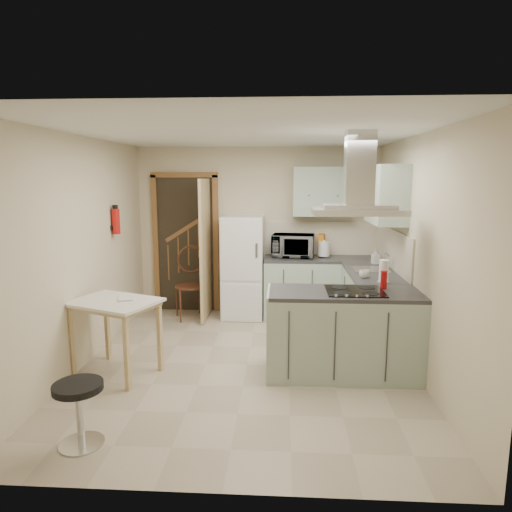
# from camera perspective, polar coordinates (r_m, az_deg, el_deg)

# --- Properties ---
(floor) EXTENTS (4.20, 4.20, 0.00)m
(floor) POSITION_cam_1_polar(r_m,az_deg,el_deg) (5.21, -1.12, -13.43)
(floor) COLOR tan
(floor) RESTS_ON ground
(ceiling) EXTENTS (4.20, 4.20, 0.00)m
(ceiling) POSITION_cam_1_polar(r_m,az_deg,el_deg) (4.80, -1.22, 15.13)
(ceiling) COLOR silver
(ceiling) RESTS_ON back_wall
(back_wall) EXTENTS (3.60, 0.00, 3.60)m
(back_wall) POSITION_cam_1_polar(r_m,az_deg,el_deg) (6.93, 0.19, 3.15)
(back_wall) COLOR beige
(back_wall) RESTS_ON floor
(left_wall) EXTENTS (0.00, 4.20, 4.20)m
(left_wall) POSITION_cam_1_polar(r_m,az_deg,el_deg) (5.30, -20.94, 0.44)
(left_wall) COLOR beige
(left_wall) RESTS_ON floor
(right_wall) EXTENTS (0.00, 4.20, 4.20)m
(right_wall) POSITION_cam_1_polar(r_m,az_deg,el_deg) (5.04, 19.68, 0.05)
(right_wall) COLOR beige
(right_wall) RESTS_ON floor
(doorway) EXTENTS (1.10, 0.12, 2.10)m
(doorway) POSITION_cam_1_polar(r_m,az_deg,el_deg) (7.07, -8.76, 1.53)
(doorway) COLOR brown
(doorway) RESTS_ON floor
(fridge) EXTENTS (0.60, 0.60, 1.50)m
(fridge) POSITION_cam_1_polar(r_m,az_deg,el_deg) (6.72, -1.65, -1.38)
(fridge) COLOR white
(fridge) RESTS_ON floor
(counter_back) EXTENTS (1.08, 0.60, 0.90)m
(counter_back) POSITION_cam_1_polar(r_m,az_deg,el_deg) (6.77, 5.65, -3.94)
(counter_back) COLOR #9EB2A0
(counter_back) RESTS_ON floor
(counter_right) EXTENTS (0.60, 1.95, 0.90)m
(counter_right) POSITION_cam_1_polar(r_m,az_deg,el_deg) (6.21, 13.70, -5.44)
(counter_right) COLOR #9EB2A0
(counter_right) RESTS_ON floor
(splashback) EXTENTS (1.68, 0.02, 0.50)m
(splashback) POSITION_cam_1_polar(r_m,az_deg,el_deg) (6.94, 8.13, 2.23)
(splashback) COLOR beige
(splashback) RESTS_ON counter_back
(wall_cabinet_back) EXTENTS (0.85, 0.35, 0.70)m
(wall_cabinet_back) POSITION_cam_1_polar(r_m,az_deg,el_deg) (6.72, 8.30, 7.97)
(wall_cabinet_back) COLOR #9EB2A0
(wall_cabinet_back) RESTS_ON back_wall
(wall_cabinet_right) EXTENTS (0.35, 0.90, 0.70)m
(wall_cabinet_right) POSITION_cam_1_polar(r_m,az_deg,el_deg) (5.76, 15.98, 7.41)
(wall_cabinet_right) COLOR #9EB2A0
(wall_cabinet_right) RESTS_ON right_wall
(peninsula) EXTENTS (1.55, 0.65, 0.90)m
(peninsula) POSITION_cam_1_polar(r_m,az_deg,el_deg) (4.90, 10.89, -9.46)
(peninsula) COLOR #9EB2A0
(peninsula) RESTS_ON floor
(hob) EXTENTS (0.58, 0.50, 0.01)m
(hob) POSITION_cam_1_polar(r_m,az_deg,el_deg) (4.79, 12.25, -4.29)
(hob) COLOR black
(hob) RESTS_ON peninsula
(extractor_hood) EXTENTS (0.90, 0.55, 0.10)m
(extractor_hood) POSITION_cam_1_polar(r_m,az_deg,el_deg) (4.66, 12.62, 5.46)
(extractor_hood) COLOR silver
(extractor_hood) RESTS_ON ceiling
(sink) EXTENTS (0.45, 0.40, 0.01)m
(sink) POSITION_cam_1_polar(r_m,az_deg,el_deg) (5.94, 14.17, -1.64)
(sink) COLOR silver
(sink) RESTS_ON counter_right
(fire_extinguisher) EXTENTS (0.10, 0.10, 0.32)m
(fire_extinguisher) POSITION_cam_1_polar(r_m,az_deg,el_deg) (6.08, -17.11, 4.15)
(fire_extinguisher) COLOR #B2140F
(fire_extinguisher) RESTS_ON left_wall
(drop_leaf_table) EXTENTS (1.03, 0.91, 0.80)m
(drop_leaf_table) POSITION_cam_1_polar(r_m,az_deg,el_deg) (5.07, -17.08, -9.69)
(drop_leaf_table) COLOR #DDAF88
(drop_leaf_table) RESTS_ON floor
(bentwood_chair) EXTENTS (0.56, 0.56, 0.97)m
(bentwood_chair) POSITION_cam_1_polar(r_m,az_deg,el_deg) (6.75, -8.27, -3.75)
(bentwood_chair) COLOR #53231B
(bentwood_chair) RESTS_ON floor
(stool) EXTENTS (0.39, 0.39, 0.51)m
(stool) POSITION_cam_1_polar(r_m,az_deg,el_deg) (3.96, -21.17, -17.93)
(stool) COLOR black
(stool) RESTS_ON floor
(microwave) EXTENTS (0.64, 0.47, 0.33)m
(microwave) POSITION_cam_1_polar(r_m,az_deg,el_deg) (6.70, 4.65, 1.30)
(microwave) COLOR black
(microwave) RESTS_ON counter_back
(kettle) EXTENTS (0.22, 0.22, 0.25)m
(kettle) POSITION_cam_1_polar(r_m,az_deg,el_deg) (6.72, 8.47, 0.89)
(kettle) COLOR white
(kettle) RESTS_ON counter_back
(cereal_box) EXTENTS (0.13, 0.23, 0.32)m
(cereal_box) POSITION_cam_1_polar(r_m,az_deg,el_deg) (6.83, 8.15, 1.36)
(cereal_box) COLOR #BF6816
(cereal_box) RESTS_ON counter_back
(soap_bottle) EXTENTS (0.11, 0.11, 0.20)m
(soap_bottle) POSITION_cam_1_polar(r_m,az_deg,el_deg) (6.37, 14.72, -0.06)
(soap_bottle) COLOR #B2B0BC
(soap_bottle) RESTS_ON counter_right
(paper_towel) EXTENTS (0.12, 0.12, 0.27)m
(paper_towel) POSITION_cam_1_polar(r_m,az_deg,el_deg) (5.24, 15.68, -1.79)
(paper_towel) COLOR white
(paper_towel) RESTS_ON counter_right
(cup) EXTENTS (0.15, 0.15, 0.09)m
(cup) POSITION_cam_1_polar(r_m,az_deg,el_deg) (5.44, 13.39, -2.22)
(cup) COLOR silver
(cup) RESTS_ON counter_right
(red_bottle) EXTENTS (0.07, 0.07, 0.19)m
(red_bottle) POSITION_cam_1_polar(r_m,az_deg,el_deg) (4.96, 15.68, -2.88)
(red_bottle) COLOR #B60F10
(red_bottle) RESTS_ON peninsula
(book) EXTENTS (0.22, 0.25, 0.10)m
(book) POSITION_cam_1_polar(r_m,az_deg,el_deg) (4.97, -16.86, -4.70)
(book) COLOR #99333A
(book) RESTS_ON drop_leaf_table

